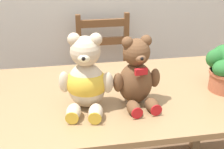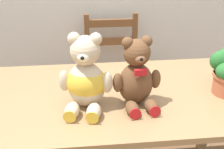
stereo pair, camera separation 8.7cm
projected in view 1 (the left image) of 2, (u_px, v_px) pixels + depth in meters
The scene contains 4 objects.
dining_table at pixel (116, 108), 1.74m from camera, with size 1.52×0.90×0.76m.
wooden_chair_behind at pixel (106, 78), 2.55m from camera, with size 0.43×0.43×0.98m.
teddy_bear_left at pixel (86, 79), 1.50m from camera, with size 0.27×0.30×0.38m.
teddy_bear_right at pixel (137, 76), 1.54m from camera, with size 0.25×0.26×0.35m.
Camera 1 is at (-0.29, -1.03, 1.55)m, focal length 50.00 mm.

